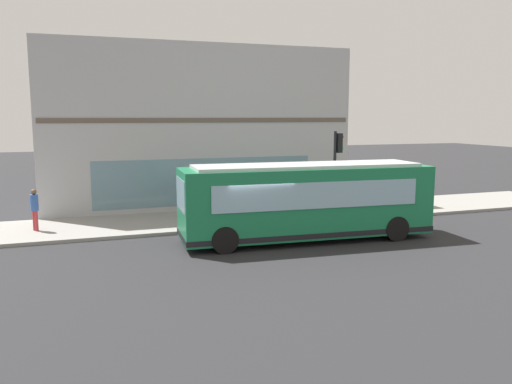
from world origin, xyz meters
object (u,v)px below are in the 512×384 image
object	(u,v)px
fire_hydrant	(373,207)
city_bus_nearside	(306,202)
pedestrian_near_hydrant	(228,195)
pedestrian_by_light_pole	(35,207)
traffic_light_near_corner	(337,158)
newspaper_vending_box	(191,208)

from	to	relation	value
fire_hydrant	city_bus_nearside	bearing A→B (deg)	121.51
fire_hydrant	pedestrian_near_hydrant	distance (m)	7.09
fire_hydrant	pedestrian_by_light_pole	size ratio (longest dim) A/B	0.42
traffic_light_near_corner	pedestrian_by_light_pole	size ratio (longest dim) A/B	2.32
traffic_light_near_corner	newspaper_vending_box	distance (m)	7.27
fire_hydrant	pedestrian_by_light_pole	distance (m)	15.45
city_bus_nearside	traffic_light_near_corner	world-z (taller)	traffic_light_near_corner
fire_hydrant	newspaper_vending_box	size ratio (longest dim) A/B	0.82
traffic_light_near_corner	city_bus_nearside	bearing A→B (deg)	135.08
traffic_light_near_corner	newspaper_vending_box	world-z (taller)	traffic_light_near_corner
pedestrian_near_hydrant	newspaper_vending_box	world-z (taller)	pedestrian_near_hydrant
newspaper_vending_box	city_bus_nearside	bearing A→B (deg)	-146.20
pedestrian_near_hydrant	fire_hydrant	bearing A→B (deg)	-105.78
pedestrian_by_light_pole	traffic_light_near_corner	bearing A→B (deg)	-97.49
pedestrian_by_light_pole	newspaper_vending_box	xyz separation A→B (m)	(0.63, -6.80, -0.57)
city_bus_nearside	pedestrian_by_light_pole	xyz separation A→B (m)	(4.65, 10.34, -0.38)
traffic_light_near_corner	pedestrian_by_light_pole	xyz separation A→B (m)	(1.74, 13.24, -1.83)
pedestrian_by_light_pole	newspaper_vending_box	distance (m)	6.86
fire_hydrant	pedestrian_by_light_pole	bearing A→B (deg)	84.12
city_bus_nearside	fire_hydrant	xyz separation A→B (m)	(3.07, -5.01, -1.04)
traffic_light_near_corner	pedestrian_by_light_pole	distance (m)	13.48
city_bus_nearside	pedestrian_by_light_pole	distance (m)	11.35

